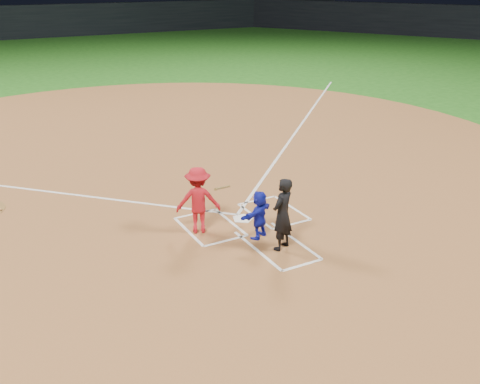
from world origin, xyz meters
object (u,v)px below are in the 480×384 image
catcher (259,214)px  batter_at_plate (198,200)px  home_plate (243,219)px  umpire (282,214)px

catcher → batter_at_plate: batter_at_plate is taller
batter_at_plate → catcher: bearing=-40.5°
catcher → batter_at_plate: (-1.18, 1.01, 0.25)m
home_plate → batter_at_plate: batter_at_plate is taller
batter_at_plate → umpire: bearing=-52.5°
catcher → batter_at_plate: size_ratio=0.71×
home_plate → umpire: bearing=90.8°
home_plate → umpire: (0.03, -1.88, 0.88)m
home_plate → catcher: catcher is taller
home_plate → batter_at_plate: 1.59m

